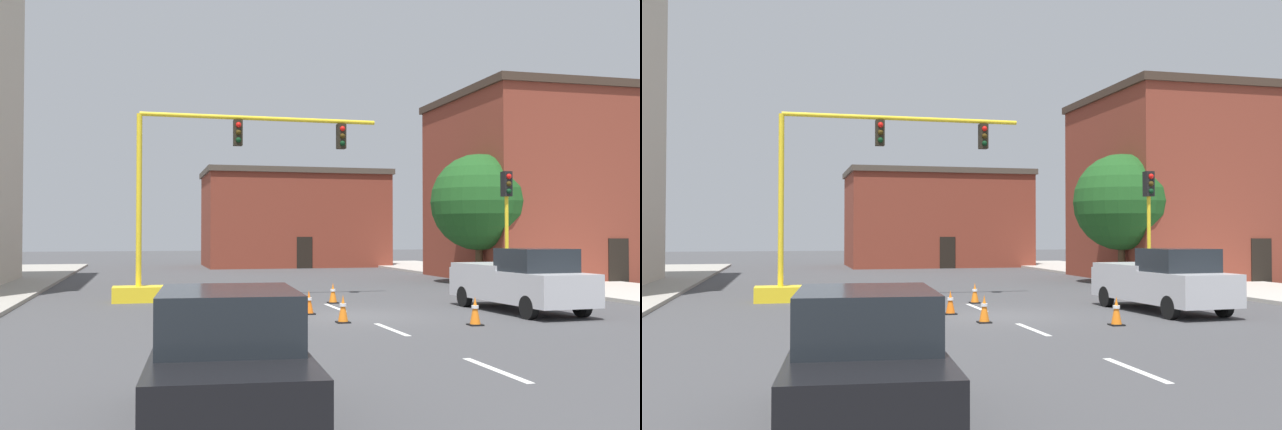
{
  "view_description": "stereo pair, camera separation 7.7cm",
  "coord_description": "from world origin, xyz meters",
  "views": [
    {
      "loc": [
        -6.15,
        -20.13,
        2.45
      ],
      "look_at": [
        0.23,
        5.42,
        3.13
      ],
      "focal_mm": 39.85,
      "sensor_mm": 36.0,
      "label": 1
    },
    {
      "loc": [
        -6.08,
        -20.15,
        2.45
      ],
      "look_at": [
        0.23,
        5.42,
        3.13
      ],
      "focal_mm": 39.85,
      "sensor_mm": 36.0,
      "label": 2
    }
  ],
  "objects": [
    {
      "name": "ground_plane",
      "position": [
        0.0,
        0.0,
        0.0
      ],
      "size": [
        160.0,
        160.0,
        0.0
      ],
      "primitive_type": "plane",
      "color": "#424244"
    },
    {
      "name": "sidewalk_right",
      "position": [
        13.16,
        8.0,
        0.07
      ],
      "size": [
        6.0,
        56.0,
        0.14
      ],
      "primitive_type": "cube",
      "color": "#B2ADA3",
      "rests_on": "ground_plane"
    },
    {
      "name": "lane_stripe_seg_1",
      "position": [
        0.0,
        -8.5,
        0.0
      ],
      "size": [
        0.16,
        2.4,
        0.01
      ],
      "primitive_type": "cube",
      "color": "silver",
      "rests_on": "ground_plane"
    },
    {
      "name": "lane_stripe_seg_2",
      "position": [
        0.0,
        -3.0,
        0.0
      ],
      "size": [
        0.16,
        2.4,
        0.01
      ],
      "primitive_type": "cube",
      "color": "silver",
      "rests_on": "ground_plane"
    },
    {
      "name": "lane_stripe_seg_3",
      "position": [
        0.0,
        2.5,
        0.0
      ],
      "size": [
        0.16,
        2.4,
        0.01
      ],
      "primitive_type": "cube",
      "color": "silver",
      "rests_on": "ground_plane"
    },
    {
      "name": "building_brick_center",
      "position": [
        4.77,
        32.01,
        3.56
      ],
      "size": [
        13.32,
        8.19,
        7.09
      ],
      "color": "brown",
      "rests_on": "ground_plane"
    },
    {
      "name": "building_row_right",
      "position": [
        16.08,
        14.49,
        4.99
      ],
      "size": [
        12.4,
        10.13,
        9.97
      ],
      "color": "brown",
      "rests_on": "ground_plane"
    },
    {
      "name": "traffic_signal_gantry",
      "position": [
        -5.02,
        6.06,
        2.29
      ],
      "size": [
        9.76,
        1.2,
        6.83
      ],
      "color": "yellow",
      "rests_on": "ground_plane"
    },
    {
      "name": "traffic_light_pole_right",
      "position": [
        7.25,
        4.25,
        3.53
      ],
      "size": [
        0.32,
        0.47,
        4.8
      ],
      "color": "yellow",
      "rests_on": "ground_plane"
    },
    {
      "name": "tree_right_mid",
      "position": [
        9.74,
        11.52,
        3.96
      ],
      "size": [
        4.71,
        4.71,
        6.33
      ],
      "color": "#4C3823",
      "rests_on": "ground_plane"
    },
    {
      "name": "pickup_truck_silver",
      "position": [
        5.28,
        -0.16,
        0.97
      ],
      "size": [
        2.34,
        5.52,
        1.99
      ],
      "color": "#BCBCC1",
      "rests_on": "ground_plane"
    },
    {
      "name": "sedan_black_near_left",
      "position": [
        -5.11,
        -11.18,
        0.89
      ],
      "size": [
        2.2,
        4.63,
        1.74
      ],
      "color": "black",
      "rests_on": "ground_plane"
    },
    {
      "name": "traffic_cone_roadside_a",
      "position": [
        0.32,
        3.9,
        0.35
      ],
      "size": [
        0.36,
        0.36,
        0.71
      ],
      "color": "black",
      "rests_on": "ground_plane"
    },
    {
      "name": "traffic_cone_roadside_b",
      "position": [
        -0.83,
        -1.41,
        0.38
      ],
      "size": [
        0.36,
        0.36,
        0.77
      ],
      "color": "black",
      "rests_on": "ground_plane"
    },
    {
      "name": "traffic_cone_roadside_c",
      "position": [
        2.43,
        -2.79,
        0.38
      ],
      "size": [
        0.36,
        0.36,
        0.77
      ],
      "color": "black",
      "rests_on": "ground_plane"
    },
    {
      "name": "traffic_cone_roadside_d",
      "position": [
        -1.28,
        0.79,
        0.36
      ],
      "size": [
        0.36,
        0.36,
        0.73
      ],
      "color": "black",
      "rests_on": "ground_plane"
    }
  ]
}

